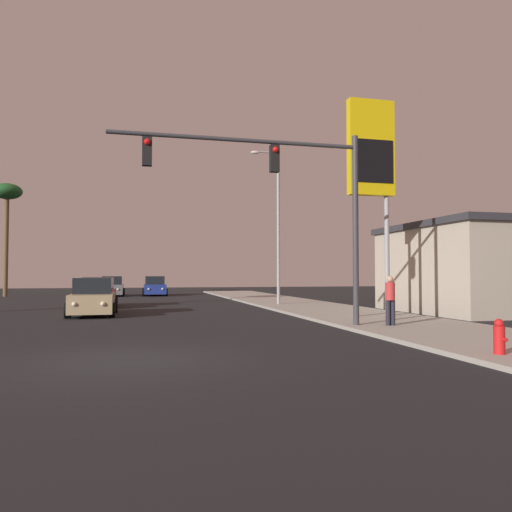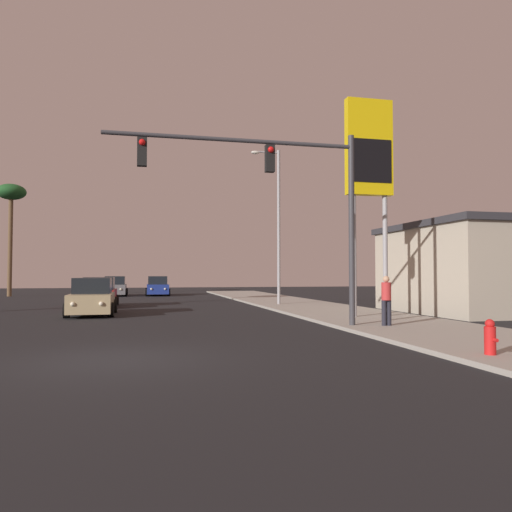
# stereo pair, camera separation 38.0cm
# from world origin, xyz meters

# --- Properties ---
(ground_plane) EXTENTS (120.00, 120.00, 0.00)m
(ground_plane) POSITION_xyz_m (0.00, 0.00, 0.00)
(ground_plane) COLOR black
(sidewalk_right) EXTENTS (5.00, 60.00, 0.12)m
(sidewalk_right) POSITION_xyz_m (9.50, 10.00, 0.06)
(sidewalk_right) COLOR #9E998E
(sidewalk_right) RESTS_ON ground
(building_gas_station) EXTENTS (10.30, 8.30, 4.30)m
(building_gas_station) POSITION_xyz_m (18.00, 9.92, 2.16)
(building_gas_station) COLOR #B2A893
(building_gas_station) RESTS_ON ground
(car_red) EXTENTS (2.04, 4.32, 1.68)m
(car_red) POSITION_xyz_m (-1.81, 18.21, 0.76)
(car_red) COLOR maroon
(car_red) RESTS_ON ground
(car_blue) EXTENTS (2.04, 4.31, 1.68)m
(car_blue) POSITION_xyz_m (1.84, 33.06, 0.76)
(car_blue) COLOR navy
(car_blue) RESTS_ON ground
(car_grey) EXTENTS (2.04, 4.32, 1.68)m
(car_grey) POSITION_xyz_m (-1.72, 33.01, 0.76)
(car_grey) COLOR slate
(car_grey) RESTS_ON ground
(car_tan) EXTENTS (2.04, 4.32, 1.68)m
(car_tan) POSITION_xyz_m (-1.63, 12.41, 0.76)
(car_tan) COLOR tan
(car_tan) RESTS_ON ground
(traffic_light_mast) EXTENTS (8.35, 0.36, 6.50)m
(traffic_light_mast) POSITION_xyz_m (5.11, 4.63, 4.78)
(traffic_light_mast) COLOR #38383D
(traffic_light_mast) RESTS_ON sidewalk_right
(street_lamp) EXTENTS (1.74, 0.24, 9.00)m
(street_lamp) POSITION_xyz_m (8.18, 16.76, 5.12)
(street_lamp) COLOR #99999E
(street_lamp) RESTS_ON sidewalk_right
(gas_station_sign) EXTENTS (2.00, 0.42, 9.00)m
(gas_station_sign) POSITION_xyz_m (9.73, 7.77, 6.62)
(gas_station_sign) COLOR #99999E
(gas_station_sign) RESTS_ON sidewalk_right
(fire_hydrant) EXTENTS (0.24, 0.34, 0.76)m
(fire_hydrant) POSITION_xyz_m (7.87, -1.86, 0.49)
(fire_hydrant) COLOR red
(fire_hydrant) RESTS_ON sidewalk_right
(pedestrian_on_sidewalk) EXTENTS (0.34, 0.32, 1.67)m
(pedestrian_on_sidewalk) POSITION_xyz_m (8.60, 4.20, 1.03)
(pedestrian_on_sidewalk) COLOR #23232D
(pedestrian_on_sidewalk) RESTS_ON sidewalk_right
(palm_tree_far) EXTENTS (2.40, 2.40, 9.44)m
(palm_tree_far) POSITION_xyz_m (-10.29, 34.00, 8.21)
(palm_tree_far) COLOR brown
(palm_tree_far) RESTS_ON ground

